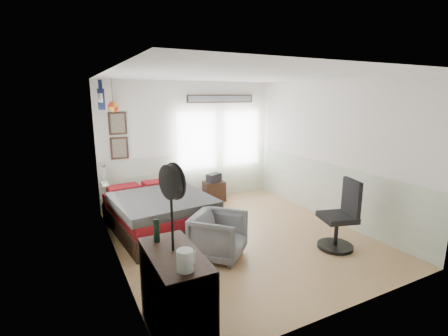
{
  "coord_description": "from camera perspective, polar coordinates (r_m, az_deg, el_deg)",
  "views": [
    {
      "loc": [
        -2.62,
        -4.52,
        2.38
      ],
      "look_at": [
        -0.1,
        0.4,
        1.15
      ],
      "focal_mm": 26.0,
      "sensor_mm": 36.0,
      "label": 1
    }
  ],
  "objects": [
    {
      "name": "ground_plane",
      "position": [
        5.74,
        2.77,
        -12.01
      ],
      "size": [
        4.0,
        4.5,
        0.01
      ],
      "primitive_type": "cube",
      "color": "#AD8146"
    },
    {
      "name": "room_shell",
      "position": [
        5.4,
        1.24,
        4.37
      ],
      "size": [
        4.02,
        4.52,
        2.71
      ],
      "color": "silver",
      "rests_on": "ground_plane"
    },
    {
      "name": "wall_decor",
      "position": [
        6.66,
        -14.15,
        9.76
      ],
      "size": [
        3.55,
        1.32,
        1.44
      ],
      "color": "#301D14",
      "rests_on": "room_shell"
    },
    {
      "name": "bed",
      "position": [
        6.02,
        -11.57,
        -7.62
      ],
      "size": [
        1.68,
        2.25,
        0.68
      ],
      "rotation": [
        0.0,
        0.0,
        0.1
      ],
      "color": "black",
      "rests_on": "ground_plane"
    },
    {
      "name": "dresser",
      "position": [
        3.49,
        -8.46,
        -21.16
      ],
      "size": [
        0.48,
        1.0,
        0.9
      ],
      "primitive_type": "cube",
      "color": "black",
      "rests_on": "ground_plane"
    },
    {
      "name": "armchair",
      "position": [
        4.95,
        -0.94,
        -11.79
      ],
      "size": [
        1.04,
        1.04,
        0.68
      ],
      "primitive_type": "imported",
      "rotation": [
        0.0,
        0.0,
        0.77
      ],
      "color": "slate",
      "rests_on": "ground_plane"
    },
    {
      "name": "nightstand",
      "position": [
        7.51,
        -1.77,
        -4.1
      ],
      "size": [
        0.48,
        0.4,
        0.46
      ],
      "primitive_type": "cube",
      "rotation": [
        0.0,
        0.0,
        -0.07
      ],
      "color": "black",
      "rests_on": "ground_plane"
    },
    {
      "name": "task_chair",
      "position": [
        5.5,
        19.83,
        -8.72
      ],
      "size": [
        0.61,
        0.61,
        1.12
      ],
      "rotation": [
        0.0,
        0.0,
        -0.28
      ],
      "color": "black",
      "rests_on": "ground_plane"
    },
    {
      "name": "kettle",
      "position": [
        2.92,
        -6.85,
        -15.84
      ],
      "size": [
        0.17,
        0.14,
        0.19
      ],
      "rotation": [
        0.0,
        0.0,
        -0.14
      ],
      "color": "silver",
      "rests_on": "dresser"
    },
    {
      "name": "bottle",
      "position": [
        3.47,
        -11.79,
        -10.71
      ],
      "size": [
        0.06,
        0.06,
        0.25
      ],
      "primitive_type": "cylinder",
      "color": "black",
      "rests_on": "dresser"
    },
    {
      "name": "stand_fan",
      "position": [
        3.08,
        -9.16,
        -2.7
      ],
      "size": [
        0.17,
        0.35,
        0.87
      ],
      "rotation": [
        0.0,
        0.0,
        0.23
      ],
      "color": "black",
      "rests_on": "dresser"
    },
    {
      "name": "black_bag",
      "position": [
        7.43,
        -1.79,
        -1.71
      ],
      "size": [
        0.37,
        0.31,
        0.19
      ],
      "primitive_type": "cube",
      "rotation": [
        0.0,
        0.0,
        0.37
      ],
      "color": "black",
      "rests_on": "nightstand"
    }
  ]
}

